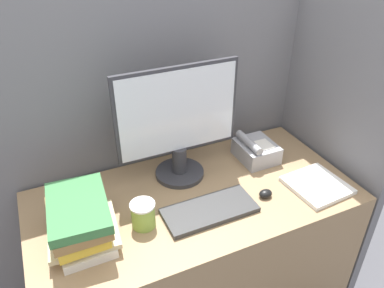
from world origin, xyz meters
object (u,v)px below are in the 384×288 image
mouse (266,194)px  coffee_cup (143,215)px  monitor (179,125)px  desk_telephone (256,150)px  keyboard (210,210)px  book_stack (79,222)px

mouse → coffee_cup: 0.51m
mouse → coffee_cup: size_ratio=0.55×
monitor → desk_telephone: size_ratio=2.78×
keyboard → mouse: mouse is taller
monitor → coffee_cup: monitor is taller
monitor → book_stack: (-0.47, -0.21, -0.17)m
book_stack → coffee_cup: bearing=-6.4°
mouse → book_stack: bearing=173.8°
keyboard → desk_telephone: size_ratio=1.92×
desk_telephone → book_stack: bearing=-168.1°
keyboard → coffee_cup: coffee_cup is taller
mouse → book_stack: 0.74m
monitor → keyboard: (0.01, -0.28, -0.24)m
book_stack → desk_telephone: (0.84, 0.18, -0.04)m
book_stack → desk_telephone: size_ratio=1.65×
keyboard → coffee_cup: size_ratio=3.55×
coffee_cup → book_stack: book_stack is taller
desk_telephone → coffee_cup: bearing=-161.9°
coffee_cup → book_stack: bearing=173.6°
desk_telephone → keyboard: bearing=-146.4°
coffee_cup → book_stack: size_ratio=0.33×
mouse → desk_telephone: 0.28m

